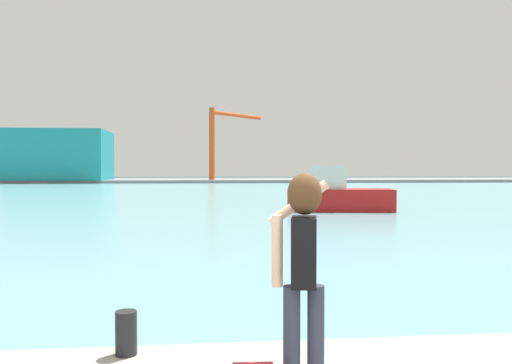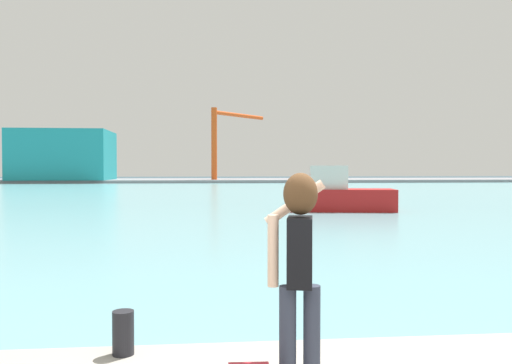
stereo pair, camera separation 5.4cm
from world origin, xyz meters
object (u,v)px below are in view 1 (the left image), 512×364
Objects in this scene: harbor_bollard at (126,333)px; port_crane at (221,134)px; boat_moored at (337,195)px; warehouse_left at (61,155)px; person_photographer at (303,256)px.

harbor_bollard is 86.79m from port_crane.
warehouse_left is (-31.29, 63.39, 3.80)m from boat_moored.
boat_moored is 64.00m from port_crane.
person_photographer is 87.51m from port_crane.
person_photographer is at bearing -95.51° from boat_moored.
person_photographer is 24.71m from boat_moored.
person_photographer is 90.66m from warehouse_left.
port_crane reaches higher than harbor_bollard.
harbor_bollard is 0.07× the size of boat_moored.
warehouse_left is 27.52m from port_crane.
port_crane is (2.56, 87.20, 6.99)m from person_photographer.
port_crane reaches higher than warehouse_left.
port_crane is (-4.06, 63.40, 7.71)m from boat_moored.
harbor_bollard is at bearing -74.99° from warehouse_left.
boat_moored is at bearing -86.34° from port_crane.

